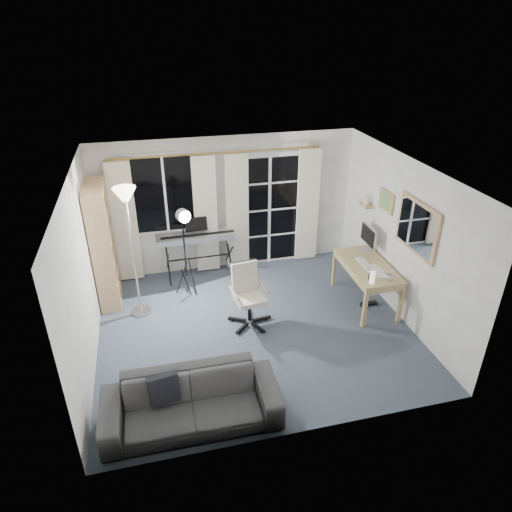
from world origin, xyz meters
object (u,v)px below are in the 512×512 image
at_px(office_chair, 247,289).
at_px(torchiere_lamp, 128,215).
at_px(studio_light, 184,226).
at_px(sofa, 190,396).
at_px(mug, 390,277).
at_px(monitor, 368,236).
at_px(desk, 367,269).
at_px(bookshelf, 101,249).
at_px(keyboard_piano, 198,237).

bearing_deg(office_chair, torchiere_lamp, 152.23).
bearing_deg(studio_light, office_chair, -69.26).
bearing_deg(sofa, mug, 23.58).
height_order(monitor, mug, monitor).
bearing_deg(office_chair, desk, -6.88).
height_order(bookshelf, desk, bookshelf).
height_order(torchiere_lamp, office_chair, torchiere_lamp).
bearing_deg(torchiere_lamp, monitor, -1.73).
xyz_separation_m(bookshelf, mug, (4.10, -1.59, -0.17)).
bearing_deg(mug, office_chair, 166.75).
xyz_separation_m(keyboard_piano, sofa, (-0.53, -3.25, -0.38)).
xyz_separation_m(monitor, sofa, (-3.19, -2.24, -0.57)).
bearing_deg(bookshelf, office_chair, -29.82).
relative_size(office_chair, sofa, 0.48).
bearing_deg(desk, keyboard_piano, 150.63).
bearing_deg(desk, mug, -77.44).
distance_m(torchiere_lamp, mug, 3.87).
relative_size(torchiere_lamp, studio_light, 1.31).
relative_size(studio_light, office_chair, 1.65).
distance_m(office_chair, mug, 2.11).
xyz_separation_m(office_chair, desk, (1.94, 0.02, 0.05)).
height_order(bookshelf, mug, bookshelf).
height_order(torchiere_lamp, sofa, torchiere_lamp).
height_order(keyboard_piano, mug, keyboard_piano).
relative_size(office_chair, desk, 0.73).
xyz_separation_m(studio_light, sofa, (-0.27, -2.67, -0.87)).
height_order(studio_light, sofa, studio_light).
height_order(keyboard_piano, studio_light, studio_light).
height_order(torchiere_lamp, desk, torchiere_lamp).
bearing_deg(sofa, bookshelf, 110.38).
relative_size(torchiere_lamp, monitor, 4.12).
bearing_deg(monitor, desk, -112.36).
distance_m(torchiere_lamp, sofa, 2.72).
xyz_separation_m(bookshelf, torchiere_lamp, (0.49, -0.52, 0.73)).
relative_size(monitor, mug, 4.40).
height_order(monitor, sofa, monitor).
bearing_deg(keyboard_piano, monitor, -21.63).
bearing_deg(torchiere_lamp, mug, -16.39).
bearing_deg(monitor, sofa, -143.67).
distance_m(mug, sofa, 3.37).
bearing_deg(desk, studio_light, 163.37).
relative_size(keyboard_piano, mug, 12.39).
height_order(studio_light, monitor, studio_light).
bearing_deg(studio_light, torchiere_lamp, -178.42).
bearing_deg(sofa, studio_light, 85.24).
distance_m(monitor, sofa, 3.94).
relative_size(studio_light, mug, 13.84).
xyz_separation_m(keyboard_piano, office_chair, (0.52, -1.48, -0.21)).
bearing_deg(monitor, mug, -94.56).
bearing_deg(keyboard_piano, studio_light, -115.13).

